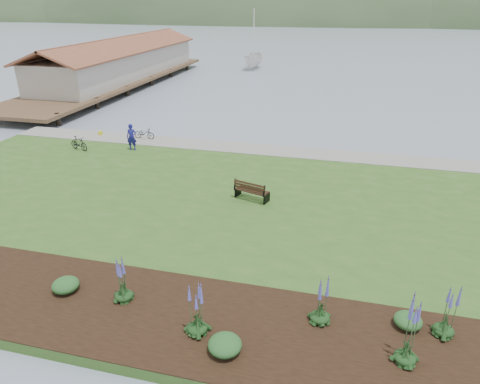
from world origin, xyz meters
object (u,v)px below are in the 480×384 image
at_px(park_bench, 251,190).
at_px(person, 131,135).
at_px(sailboat, 253,69).
at_px(bicycle_a, 144,133).

bearing_deg(park_bench, person, 165.70).
bearing_deg(park_bench, sailboat, 118.98).
relative_size(park_bench, bicycle_a, 1.19).
bearing_deg(person, sailboat, 78.23).
height_order(person, sailboat, sailboat).
xyz_separation_m(person, bicycle_a, (-0.29, 2.40, -0.62)).
xyz_separation_m(park_bench, sailboat, (-9.59, 44.07, -0.93)).
distance_m(person, sailboat, 38.49).
relative_size(bicycle_a, sailboat, 0.06).
height_order(park_bench, bicycle_a, park_bench).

